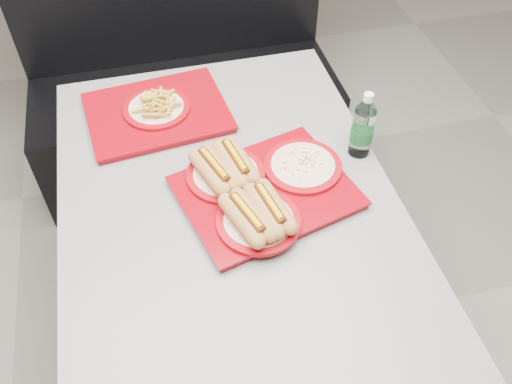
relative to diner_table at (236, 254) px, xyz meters
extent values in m
plane|color=gray|center=(0.00, 0.00, -0.58)|extent=(6.00, 6.00, 0.00)
cylinder|color=black|center=(0.00, 0.00, -0.56)|extent=(0.52, 0.52, 0.05)
cylinder|color=black|center=(0.00, 0.00, -0.20)|extent=(0.11, 0.11, 0.66)
cube|color=black|center=(0.00, 0.00, 0.12)|extent=(0.92, 1.42, 0.01)
cube|color=gray|center=(0.00, 0.00, 0.15)|extent=(0.90, 1.40, 0.04)
cube|color=black|center=(0.00, 1.02, -0.36)|extent=(1.30, 0.55, 0.45)
cube|color=maroon|center=(0.10, 0.05, 0.17)|extent=(0.51, 0.44, 0.02)
cube|color=maroon|center=(0.10, 0.05, 0.19)|extent=(0.52, 0.45, 0.01)
cylinder|color=#90040D|center=(0.05, -0.06, 0.20)|extent=(0.22, 0.22, 0.01)
cylinder|color=white|center=(0.05, -0.06, 0.20)|extent=(0.18, 0.18, 0.00)
cylinder|color=#90040D|center=(0.01, 0.13, 0.20)|extent=(0.22, 0.22, 0.01)
cylinder|color=white|center=(0.01, 0.13, 0.20)|extent=(0.18, 0.18, 0.00)
cylinder|color=#90040D|center=(0.22, 0.11, 0.20)|extent=(0.22, 0.22, 0.01)
cylinder|color=white|center=(0.22, 0.11, 0.20)|extent=(0.18, 0.18, 0.00)
cube|color=maroon|center=(-0.14, 0.46, 0.17)|extent=(0.45, 0.37, 0.02)
cube|color=maroon|center=(-0.14, 0.46, 0.19)|extent=(0.46, 0.38, 0.01)
cylinder|color=#90040D|center=(-0.14, 0.46, 0.19)|extent=(0.21, 0.21, 0.01)
cylinder|color=white|center=(-0.14, 0.46, 0.20)|extent=(0.17, 0.17, 0.00)
cylinder|color=silver|center=(0.41, 0.15, 0.24)|extent=(0.06, 0.06, 0.15)
cylinder|color=#165825|center=(0.41, 0.15, 0.23)|extent=(0.07, 0.07, 0.04)
cone|color=silver|center=(0.41, 0.15, 0.34)|extent=(0.06, 0.06, 0.03)
cylinder|color=silver|center=(0.41, 0.15, 0.36)|extent=(0.03, 0.03, 0.02)
camera|label=1|loc=(-0.16, -0.90, 1.26)|focal=38.00mm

